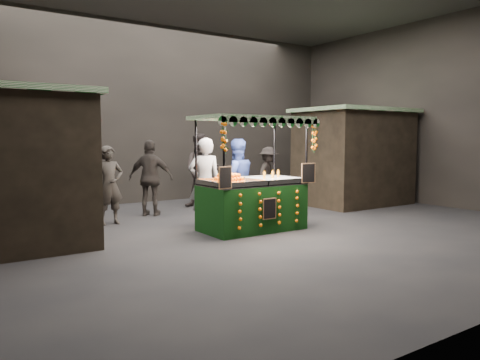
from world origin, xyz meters
TOP-DOWN VIEW (x-y plane):
  - ground at (0.00, 0.00)m, footprint 12.00×12.00m
  - market_hall at (0.00, 0.00)m, footprint 12.10×10.10m
  - neighbour_stall_right at (4.40, 1.50)m, footprint 3.00×2.20m
  - juice_stall at (-0.05, 0.01)m, footprint 2.29×1.35m
  - vendor_grey at (-0.63, 0.91)m, footprint 0.76×0.62m
  - vendor_blue at (0.27, 1.09)m, footprint 0.98×0.83m
  - shopper_0 at (-2.18, 2.18)m, footprint 0.63×0.44m
  - shopper_1 at (0.60, 3.21)m, footprint 1.18×1.17m
  - shopper_2 at (-1.03, 2.72)m, footprint 1.08×0.99m
  - shopper_3 at (2.66, 3.04)m, footprint 1.17×1.00m

SIDE VIEW (x-z plane):
  - ground at x=0.00m, z-range 0.00..0.00m
  - juice_stall at x=-0.05m, z-range -0.42..1.80m
  - shopper_3 at x=2.66m, z-range 0.00..1.57m
  - shopper_0 at x=-2.18m, z-range 0.00..1.65m
  - shopper_2 at x=-1.03m, z-range 0.00..1.77m
  - vendor_blue at x=0.27m, z-range 0.00..1.79m
  - vendor_grey at x=-0.63m, z-range 0.00..1.81m
  - shopper_1 at x=0.60m, z-range 0.00..1.93m
  - neighbour_stall_right at x=4.40m, z-range 0.01..2.61m
  - market_hall at x=0.00m, z-range 0.86..5.91m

